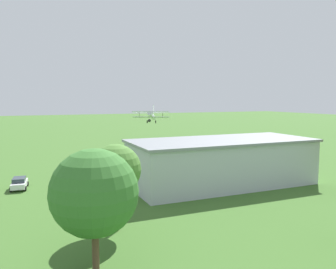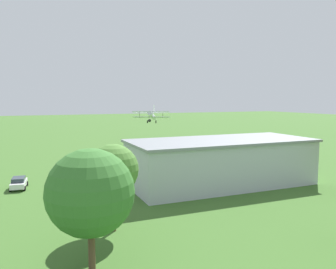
% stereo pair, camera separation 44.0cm
% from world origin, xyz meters
% --- Properties ---
extents(ground_plane, '(400.00, 400.00, 0.00)m').
position_xyz_m(ground_plane, '(0.00, 0.00, 0.00)').
color(ground_plane, '#3D6628').
extents(hangar, '(26.61, 11.73, 6.56)m').
position_xyz_m(hangar, '(2.82, 32.37, 3.29)').
color(hangar, '#B7BCC6').
rests_on(hangar, ground_plane).
extents(biplane, '(7.96, 7.38, 4.06)m').
position_xyz_m(biplane, '(2.34, 2.96, 8.66)').
color(biplane, silver).
extents(car_blue, '(2.35, 4.64, 1.54)m').
position_xyz_m(car_blue, '(16.42, 21.80, 0.81)').
color(car_blue, '#23389E').
rests_on(car_blue, ground_plane).
extents(car_silver, '(2.14, 4.11, 1.49)m').
position_xyz_m(car_silver, '(22.18, 21.33, 0.79)').
color(car_silver, '#B7B7BC').
rests_on(car_silver, ground_plane).
extents(car_white, '(2.44, 4.30, 1.57)m').
position_xyz_m(car_white, '(29.63, 23.28, 0.82)').
color(car_white, white).
rests_on(car_white, ground_plane).
extents(person_walking_on_apron, '(0.45, 0.45, 1.53)m').
position_xyz_m(person_walking_on_apron, '(-7.52, 19.82, 0.75)').
color(person_walking_on_apron, '#33723F').
rests_on(person_walking_on_apron, ground_plane).
extents(person_crossing_taxiway, '(0.53, 0.53, 1.60)m').
position_xyz_m(person_crossing_taxiway, '(-10.74, 17.79, 0.80)').
color(person_crossing_taxiway, '#B23333').
rests_on(person_crossing_taxiway, ground_plane).
extents(person_at_fence_line, '(0.41, 0.41, 1.69)m').
position_xyz_m(person_at_fence_line, '(-10.49, 24.60, 0.84)').
color(person_at_fence_line, '#72338C').
rests_on(person_at_fence_line, ground_plane).
extents(person_by_parked_cars, '(0.53, 0.53, 1.52)m').
position_xyz_m(person_by_parked_cars, '(11.35, 17.40, 0.75)').
color(person_by_parked_cars, orange).
rests_on(person_by_parked_cars, ground_plane).
extents(person_beside_truck, '(0.47, 0.47, 1.78)m').
position_xyz_m(person_beside_truck, '(-10.89, 20.79, 0.89)').
color(person_beside_truck, '#33723F').
rests_on(person_beside_truck, ground_plane).
extents(tree_behind_hangar_left, '(4.73, 4.73, 8.21)m').
position_xyz_m(tree_behind_hangar_left, '(21.37, 43.25, 5.83)').
color(tree_behind_hangar_left, brown).
rests_on(tree_behind_hangar_left, ground_plane).
extents(tree_behind_hangar_right, '(6.36, 6.36, 8.85)m').
position_xyz_m(tree_behind_hangar_right, '(24.63, 49.56, 5.66)').
color(tree_behind_hangar_right, brown).
rests_on(tree_behind_hangar_right, ground_plane).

